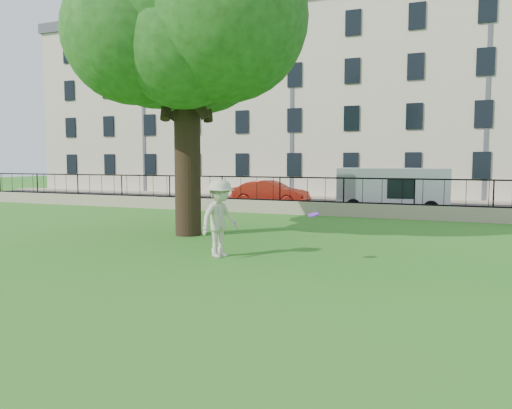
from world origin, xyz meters
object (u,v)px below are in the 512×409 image
at_px(tree, 183,13).
at_px(frisbee, 314,215).
at_px(man, 220,218).
at_px(red_sedan, 270,194).
at_px(white_van, 393,191).

distance_m(tree, frisbee, 8.46).
xyz_separation_m(man, frisbee, (2.40, 0.23, 0.17)).
distance_m(man, red_sedan, 14.46).
relative_size(tree, white_van, 2.13).
bearing_deg(tree, frisbee, -28.33).
bearing_deg(red_sedan, white_van, -98.33).
relative_size(tree, man, 5.40).
xyz_separation_m(frisbee, white_van, (0.21, 12.67, -0.11)).
distance_m(frisbee, red_sedan, 15.09).
bearing_deg(red_sedan, frisbee, -154.68).
bearing_deg(frisbee, red_sedan, 115.01).
relative_size(red_sedan, white_van, 0.83).
bearing_deg(white_van, frisbee, -95.77).
relative_size(frisbee, red_sedan, 0.06).
bearing_deg(man, red_sedan, 31.35).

